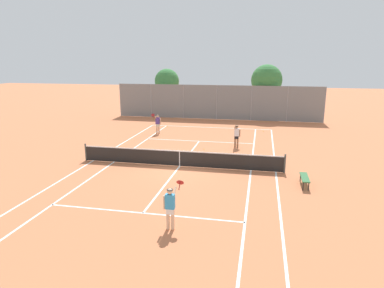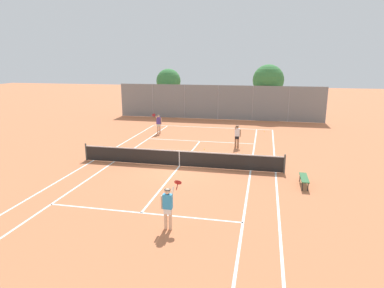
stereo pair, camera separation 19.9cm
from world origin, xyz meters
name	(u,v)px [view 1 (the left image)]	position (x,y,z in m)	size (l,w,h in m)	color
ground_plane	(180,166)	(0.00, 0.00, 0.00)	(120.00, 120.00, 0.00)	#C67047
court_line_markings	(180,166)	(0.00, 0.00, 0.00)	(11.10, 23.90, 0.01)	white
tennis_net	(180,158)	(0.00, 0.00, 0.51)	(12.00, 0.10, 1.07)	#474C47
player_near_side	(170,206)	(1.45, -7.46, 0.93)	(0.66, 0.74, 1.77)	beige
player_far_left	(158,123)	(-3.89, 8.35, 0.93)	(0.63, 0.76, 1.77)	#D8A884
player_far_right	(237,135)	(2.92, 5.10, 0.91)	(0.44, 0.50, 1.60)	#936B4C
loose_tennis_ball_0	(167,127)	(-3.87, 11.26, 0.03)	(0.07, 0.07, 0.07)	#D1DB33
loose_tennis_ball_1	(263,131)	(4.80, 11.04, 0.03)	(0.07, 0.07, 0.07)	#D1DB33
loose_tennis_ball_2	(204,149)	(0.77, 4.04, 0.03)	(0.07, 0.07, 0.07)	#D1DB33
courtside_bench	(305,178)	(6.80, -1.85, 0.41)	(0.36, 1.50, 0.47)	#2D6638
back_fence	(217,102)	(0.00, 16.34, 1.77)	(21.20, 0.08, 3.54)	gray
tree_behind_left	(166,82)	(-5.97, 18.59, 3.60)	(2.70, 2.70, 5.06)	brown
tree_behind_right	(267,81)	(5.02, 18.15, 3.86)	(3.20, 3.20, 5.58)	brown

